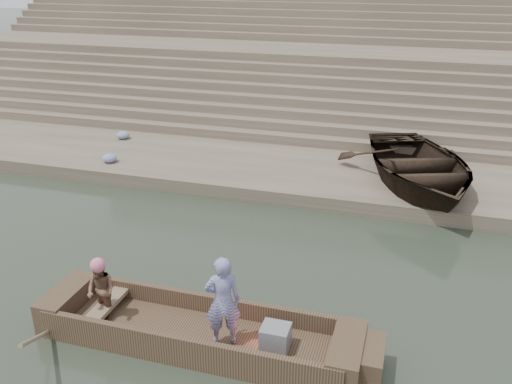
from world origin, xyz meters
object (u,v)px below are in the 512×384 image
at_px(television, 275,337).
at_px(beached_rowboat, 418,165).
at_px(main_rowboat, 197,337).
at_px(standing_man, 223,301).
at_px(rowing_man, 101,291).

bearing_deg(television, beached_rowboat, 75.12).
height_order(main_rowboat, standing_man, standing_man).
bearing_deg(rowing_man, television, 20.74).
xyz_separation_m(main_rowboat, beached_rowboat, (3.39, 7.58, 0.83)).
bearing_deg(rowing_man, beached_rowboat, 75.14).
xyz_separation_m(television, beached_rowboat, (2.01, 7.58, 0.52)).
relative_size(rowing_man, television, 2.47).
relative_size(rowing_man, beached_rowboat, 0.22).
relative_size(standing_man, beached_rowboat, 0.31).
relative_size(main_rowboat, rowing_man, 4.40).
bearing_deg(standing_man, rowing_man, -22.65).
relative_size(main_rowboat, beached_rowboat, 0.95).
height_order(standing_man, beached_rowboat, standing_man).
distance_m(main_rowboat, television, 1.41).
distance_m(rowing_man, beached_rowboat, 9.23).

